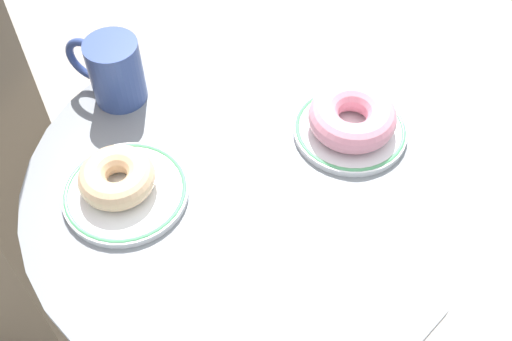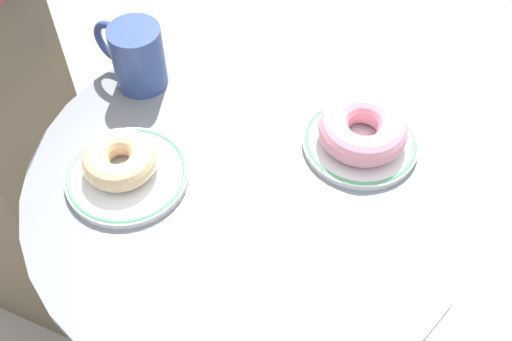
% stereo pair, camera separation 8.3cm
% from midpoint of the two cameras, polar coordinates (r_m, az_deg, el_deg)
% --- Properties ---
extents(cafe_table, '(0.62, 0.62, 0.74)m').
position_cam_midpoint_polar(cafe_table, '(1.06, -2.87, -8.91)').
color(cafe_table, slate).
rests_on(cafe_table, ground).
extents(plate_left, '(0.17, 0.17, 0.01)m').
position_cam_midpoint_polar(plate_left, '(0.86, -14.68, -2.12)').
color(plate_left, white).
rests_on(plate_left, cafe_table).
extents(plate_right, '(0.17, 0.17, 0.01)m').
position_cam_midpoint_polar(plate_right, '(0.91, 6.09, 3.60)').
color(plate_right, white).
rests_on(plate_right, cafe_table).
extents(donut_glazed, '(0.14, 0.14, 0.04)m').
position_cam_midpoint_polar(donut_glazed, '(0.85, -15.49, -0.80)').
color(donut_glazed, '#E0B789').
rests_on(donut_glazed, plate_left).
extents(donut_pink_frosted, '(0.17, 0.17, 0.04)m').
position_cam_midpoint_polar(donut_pink_frosted, '(0.89, 6.23, 4.77)').
color(donut_pink_frosted, pink).
rests_on(donut_pink_frosted, plate_right).
extents(coffee_mug, '(0.11, 0.10, 0.10)m').
position_cam_midpoint_polar(coffee_mug, '(0.96, -15.52, 8.76)').
color(coffee_mug, '#334784').
rests_on(coffee_mug, cafe_table).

